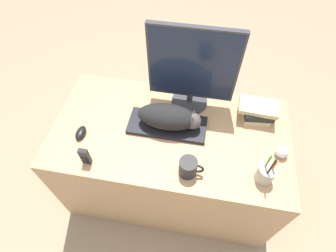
{
  "coord_description": "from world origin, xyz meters",
  "views": [
    {
      "loc": [
        0.14,
        -0.51,
        1.93
      ],
      "look_at": [
        -0.01,
        0.35,
        0.78
      ],
      "focal_mm": 28.0,
      "sensor_mm": 36.0,
      "label": 1
    }
  ],
  "objects": [
    {
      "name": "ground_plane",
      "position": [
        0.0,
        0.0,
        0.0
      ],
      "size": [
        12.0,
        12.0,
        0.0
      ],
      "primitive_type": "plane",
      "color": "#998466"
    },
    {
      "name": "baseball",
      "position": [
        0.61,
        0.31,
        0.75
      ],
      "size": [
        0.07,
        0.07,
        0.07
      ],
      "color": "silver",
      "rests_on": "desk"
    },
    {
      "name": "keyboard",
      "position": [
        -0.02,
        0.39,
        0.73
      ],
      "size": [
        0.45,
        0.19,
        0.02
      ],
      "color": "black",
      "rests_on": "desk"
    },
    {
      "name": "monitor",
      "position": [
        0.08,
        0.6,
        0.99
      ],
      "size": [
        0.49,
        0.22,
        0.52
      ],
      "color": "#333338",
      "rests_on": "desk"
    },
    {
      "name": "pen_cup",
      "position": [
        0.51,
        0.15,
        0.77
      ],
      "size": [
        0.09,
        0.09,
        0.23
      ],
      "color": "#B2A893",
      "rests_on": "desk"
    },
    {
      "name": "phone",
      "position": [
        -0.4,
        0.08,
        0.77
      ],
      "size": [
        0.05,
        0.03,
        0.11
      ],
      "color": "black",
      "rests_on": "desk"
    },
    {
      "name": "book_stack",
      "position": [
        0.48,
        0.55,
        0.77
      ],
      "size": [
        0.23,
        0.18,
        0.1
      ],
      "color": "#C6B284",
      "rests_on": "desk"
    },
    {
      "name": "computer_mouse",
      "position": [
        -0.49,
        0.25,
        0.73
      ],
      "size": [
        0.05,
        0.1,
        0.04
      ],
      "color": "black",
      "rests_on": "desk"
    },
    {
      "name": "cat",
      "position": [
        -0.01,
        0.39,
        0.81
      ],
      "size": [
        0.36,
        0.16,
        0.13
      ],
      "color": "black",
      "rests_on": "keyboard"
    },
    {
      "name": "coffee_mug",
      "position": [
        0.13,
        0.12,
        0.77
      ],
      "size": [
        0.13,
        0.09,
        0.1
      ],
      "color": "black",
      "rests_on": "desk"
    },
    {
      "name": "desk",
      "position": [
        0.0,
        0.36,
        0.36
      ],
      "size": [
        1.36,
        0.72,
        0.72
      ],
      "color": "tan",
      "rests_on": "ground_plane"
    }
  ]
}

